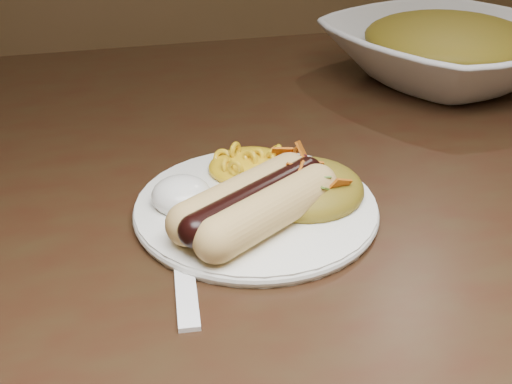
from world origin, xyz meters
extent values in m
cube|color=black|center=(0.00, 0.00, 0.73)|extent=(1.60, 0.90, 0.04)
cylinder|color=white|center=(-0.01, -0.09, 0.76)|extent=(0.26, 0.26, 0.01)
cylinder|color=#E4AF56|center=(-0.01, -0.13, 0.78)|extent=(0.12, 0.09, 0.04)
cylinder|color=#E4AF56|center=(-0.01, -0.10, 0.78)|extent=(0.12, 0.09, 0.04)
cylinder|color=black|center=(-0.01, -0.12, 0.78)|extent=(0.12, 0.09, 0.03)
ellipsoid|color=yellow|center=(0.00, -0.03, 0.78)|extent=(0.10, 0.10, 0.03)
ellipsoid|color=white|center=(-0.07, -0.07, 0.78)|extent=(0.07, 0.07, 0.03)
ellipsoid|color=#9C5913|center=(0.04, -0.09, 0.77)|extent=(0.10, 0.10, 0.04)
cube|color=white|center=(-0.08, -0.17, 0.75)|extent=(0.04, 0.15, 0.00)
imported|color=white|center=(0.33, 0.18, 0.79)|extent=(0.39, 0.39, 0.08)
ellipsoid|color=#9C5913|center=(0.33, 0.18, 0.80)|extent=(0.27, 0.27, 0.06)
camera|label=1|loc=(-0.12, -0.52, 1.03)|focal=42.00mm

